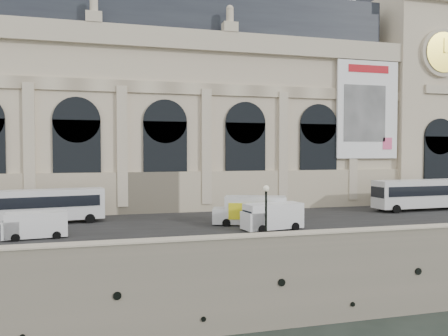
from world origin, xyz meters
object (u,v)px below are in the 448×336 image
at_px(bus_left, 42,205).
at_px(van_b, 33,225).
at_px(bus_right, 422,193).
at_px(box_truck, 251,211).
at_px(lamp_right, 266,216).
at_px(van_c, 270,217).

relative_size(bus_left, van_b, 2.32).
bearing_deg(van_b, bus_left, 92.28).
height_order(bus_right, van_b, bus_right).
xyz_separation_m(box_truck, lamp_right, (-1.87, -9.41, 0.91)).
xyz_separation_m(bus_right, van_c, (-23.30, -8.05, -0.86)).
bearing_deg(van_c, box_truck, 104.76).
distance_m(bus_left, van_b, 7.63).
xyz_separation_m(bus_left, van_b, (0.30, -7.58, -0.83)).
xyz_separation_m(van_c, box_truck, (-0.83, 3.14, 0.17)).
bearing_deg(box_truck, bus_right, 11.48).
relative_size(bus_right, van_b, 2.49).
height_order(bus_right, lamp_right, lamp_right).
distance_m(bus_left, bus_right, 44.52).
bearing_deg(van_b, bus_right, 8.62).
bearing_deg(bus_right, bus_left, 178.86).
relative_size(bus_left, van_c, 2.05).
height_order(bus_left, bus_right, bus_right).
relative_size(van_c, box_truck, 0.79).
bearing_deg(lamp_right, box_truck, 78.78).
distance_m(van_b, lamp_right, 19.77).
height_order(van_b, box_truck, box_truck).
bearing_deg(van_c, bus_left, 157.17).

